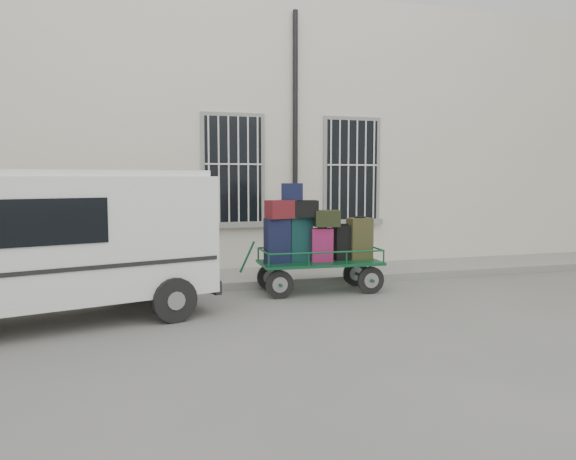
# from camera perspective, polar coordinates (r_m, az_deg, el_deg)

# --- Properties ---
(ground) EXTENTS (80.00, 80.00, 0.00)m
(ground) POSITION_cam_1_polar(r_m,az_deg,el_deg) (9.33, 0.68, -7.53)
(ground) COLOR slate
(ground) RESTS_ON ground
(building) EXTENTS (24.00, 5.15, 6.00)m
(building) POSITION_cam_1_polar(r_m,az_deg,el_deg) (14.46, -6.07, 8.95)
(building) COLOR beige
(building) RESTS_ON ground
(sidewalk) EXTENTS (24.00, 1.70, 0.15)m
(sidewalk) POSITION_cam_1_polar(r_m,az_deg,el_deg) (11.39, -2.72, -4.80)
(sidewalk) COLOR gray
(sidewalk) RESTS_ON ground
(luggage_cart) EXTENTS (2.59, 1.10, 1.98)m
(luggage_cart) POSITION_cam_1_polar(r_m,az_deg,el_deg) (10.16, 2.86, -1.17)
(luggage_cart) COLOR black
(luggage_cart) RESTS_ON ground
(van) EXTENTS (4.64, 2.91, 2.18)m
(van) POSITION_cam_1_polar(r_m,az_deg,el_deg) (8.63, -22.50, -0.57)
(van) COLOR white
(van) RESTS_ON ground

